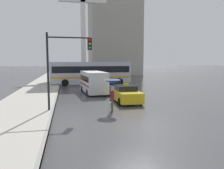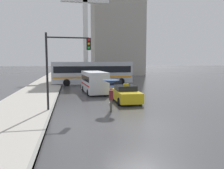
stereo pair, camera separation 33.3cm
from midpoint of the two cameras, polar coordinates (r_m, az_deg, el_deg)
ground_plane at (r=11.86m, az=5.85°, el=-10.71°), size 300.00×300.00×0.00m
taxi at (r=18.42m, az=4.15°, el=-2.54°), size 1.91×4.11×1.55m
sedan_red at (r=23.58m, az=0.64°, el=-0.60°), size 1.91×4.42×1.44m
ambulance_van at (r=23.56m, az=-4.28°, el=0.89°), size 2.48×5.69×2.32m
city_bus at (r=32.24m, az=-4.85°, el=3.28°), size 11.75×3.11×3.33m
pedestrian_with_umbrella at (r=14.70m, az=0.40°, el=-0.19°), size 1.16×1.16×2.17m
traffic_light at (r=14.94m, az=-11.51°, el=6.87°), size 2.98×0.38×5.28m
building_tower_near at (r=57.80m, az=1.47°, el=17.45°), size 12.42×9.55×29.60m
monument_cross at (r=45.44m, az=-6.79°, el=17.04°), size 9.37×0.90×21.29m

